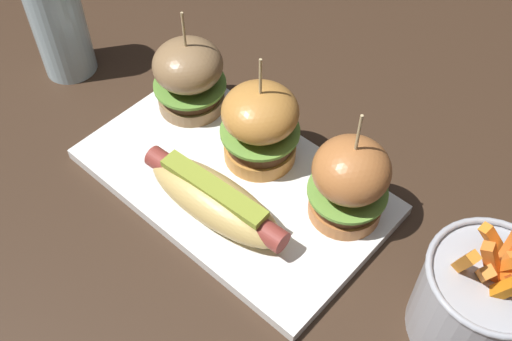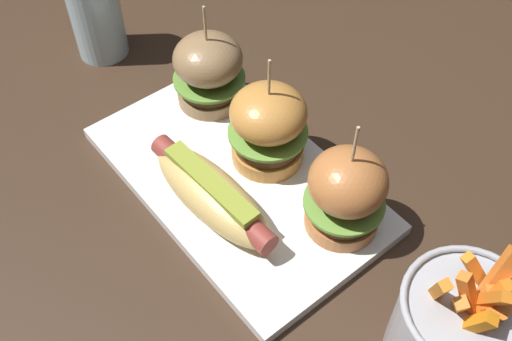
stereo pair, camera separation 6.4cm
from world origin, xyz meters
name	(u,v)px [view 1 (the left image)]	position (x,y,z in m)	size (l,w,h in m)	color
ground_plane	(234,185)	(0.00, 0.00, 0.00)	(3.00, 3.00, 0.00)	#382619
platter_main	(233,181)	(0.00, 0.00, 0.01)	(0.35, 0.20, 0.01)	white
hot_dog	(214,199)	(0.02, -0.05, 0.04)	(0.18, 0.07, 0.05)	tan
slider_left	(189,76)	(-0.12, 0.05, 0.06)	(0.09, 0.09, 0.14)	olive
slider_center	(262,126)	(0.00, 0.04, 0.06)	(0.09, 0.09, 0.14)	#C5833A
slider_right	(349,181)	(0.12, 0.05, 0.07)	(0.08, 0.08, 0.15)	#B76D38
fries_bucket	(481,300)	(0.28, 0.02, 0.05)	(0.12, 0.12, 0.15)	#A8AAB2
water_glass	(58,27)	(-0.30, 0.00, 0.07)	(0.07, 0.07, 0.14)	silver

